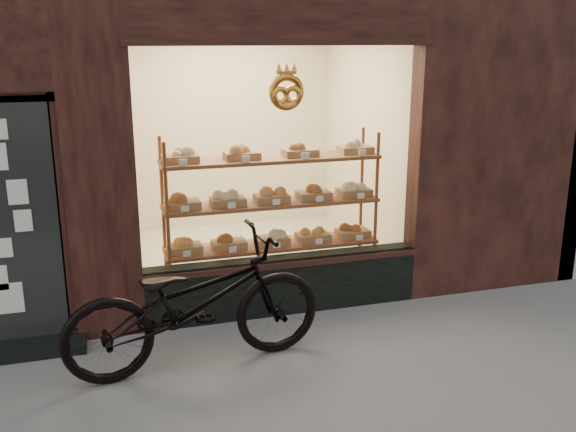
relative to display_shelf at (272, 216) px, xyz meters
name	(u,v)px	position (x,y,z in m)	size (l,w,h in m)	color
display_shelf	(272,216)	(0.00, 0.00, 0.00)	(2.20, 0.45, 1.70)	brown
bicycle	(195,303)	(-0.99, -1.29, -0.30)	(0.74, 2.12, 1.12)	black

